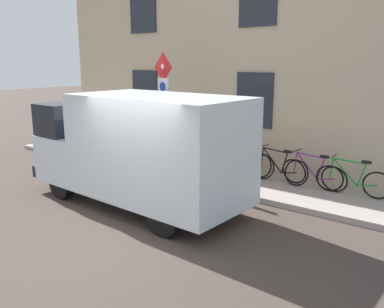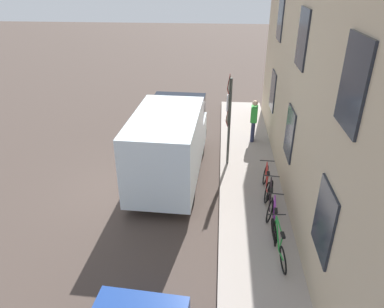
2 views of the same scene
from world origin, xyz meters
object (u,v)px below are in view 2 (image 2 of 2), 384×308
(sign_post_stacked, at_px, (229,110))
(bicycle_purple, at_px, (274,219))
(bicycle_green, at_px, (278,243))
(delivery_van, at_px, (170,142))
(bicycle_black, at_px, (270,199))
(bicycle_red, at_px, (266,182))
(pedestrian, at_px, (254,119))

(sign_post_stacked, height_order, bicycle_purple, sign_post_stacked)
(bicycle_green, bearing_deg, delivery_van, 35.79)
(sign_post_stacked, bearing_deg, delivery_van, -154.11)
(bicycle_green, height_order, bicycle_purple, same)
(bicycle_green, distance_m, bicycle_black, 1.88)
(delivery_van, distance_m, bicycle_black, 3.75)
(delivery_van, relative_size, bicycle_green, 3.15)
(bicycle_red, bearing_deg, delivery_van, 76.56)
(bicycle_black, bearing_deg, bicycle_purple, -173.64)
(sign_post_stacked, height_order, delivery_van, sign_post_stacked)
(sign_post_stacked, distance_m, bicycle_green, 5.11)
(sign_post_stacked, relative_size, bicycle_purple, 1.84)
(pedestrian, bearing_deg, bicycle_black, -81.95)
(sign_post_stacked, distance_m, bicycle_red, 2.79)
(bicycle_black, xyz_separation_m, bicycle_red, (-0.00, 0.94, 0.00))
(bicycle_purple, bearing_deg, sign_post_stacked, 23.60)
(sign_post_stacked, distance_m, pedestrian, 2.52)
(bicycle_green, height_order, pedestrian, pedestrian)
(sign_post_stacked, xyz_separation_m, bicycle_black, (1.24, -2.79, -1.68))
(bicycle_green, relative_size, bicycle_black, 1.00)
(bicycle_black, xyz_separation_m, pedestrian, (-0.16, 4.78, 0.56))
(bicycle_red, bearing_deg, sign_post_stacked, 36.69)
(sign_post_stacked, distance_m, delivery_van, 2.29)
(delivery_van, bearing_deg, bicycle_black, -118.35)
(delivery_van, distance_m, bicycle_purple, 4.29)
(bicycle_green, bearing_deg, pedestrian, -2.88)
(bicycle_black, distance_m, pedestrian, 4.81)
(bicycle_red, relative_size, pedestrian, 1.00)
(sign_post_stacked, bearing_deg, bicycle_green, -75.16)
(bicycle_green, height_order, bicycle_black, same)
(bicycle_purple, bearing_deg, bicycle_black, 5.23)
(sign_post_stacked, relative_size, bicycle_red, 1.84)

